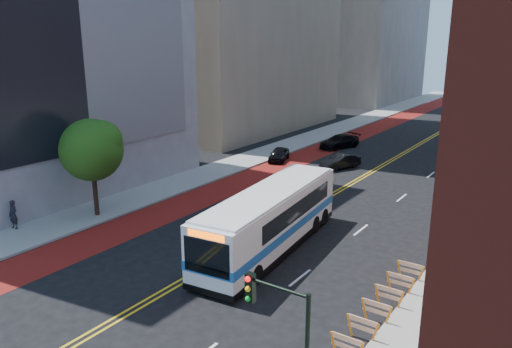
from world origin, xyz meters
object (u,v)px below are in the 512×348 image
Objects in this scene: traffic_signal at (281,329)px; car_a at (279,154)px; car_b at (340,161)px; street_tree at (92,148)px; transit_bus at (271,218)px; car_c at (339,141)px; pedestrian at (13,215)px.

traffic_signal reaches higher than car_a.
street_tree is at bearing -89.92° from car_b.
transit_bus is at bearing 123.71° from traffic_signal.
street_tree reaches higher than transit_bus.
car_c is (-8.38, 27.27, -1.16)m from transit_bus.
street_tree reaches higher than car_c.
transit_bus is 21.46m from car_a.
car_c is (4.42, 29.49, -4.17)m from street_tree.
car_c is at bearing 136.96° from car_b.
street_tree is 1.63× the size of car_b.
traffic_signal is 35.70m from car_a.
traffic_signal reaches higher than transit_bus.
car_c is at bearing 56.08° from car_a.
street_tree is 1.73× the size of car_a.
car_b is (-4.49, 19.16, -1.22)m from transit_bus.
transit_bus is 3.26× the size of car_b.
car_a is 0.94× the size of car_b.
traffic_signal reaches higher than car_c.
car_b is 9.00m from car_c.
traffic_signal is 42.39m from car_c.
car_a is at bearing -152.52° from car_b.
pedestrian is at bearing -117.84° from car_a.
traffic_signal is 1.23× the size of car_b.
pedestrian is (-23.01, 4.86, -2.63)m from traffic_signal.
car_a is at bearing 121.75° from traffic_signal.
traffic_signal is (20.66, -9.55, -1.19)m from street_tree.
transit_bus is 2.65× the size of car_c.
street_tree is 13.34m from transit_bus.
car_b is at bearing 62.14° from pedestrian.
car_a is (1.94, 20.69, -4.25)m from street_tree.
pedestrian reaches higher than car_c.
transit_bus reaches higher than car_a.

